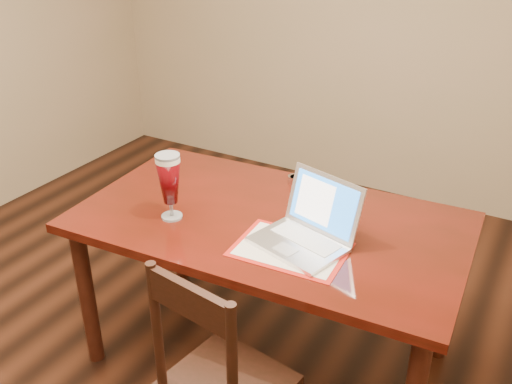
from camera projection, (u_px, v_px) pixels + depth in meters
The scene contains 3 objects.
room_shell at pixel (140, 2), 1.87m from camera, with size 4.51×5.01×2.71m.
dining_table at pixel (268, 235), 2.56m from camera, with size 1.76×1.06×1.10m.
dining_chair at pixel (220, 384), 2.10m from camera, with size 0.48×0.46×1.00m.
Camera 1 is at (1.29, -1.50, 2.06)m, focal length 40.00 mm.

